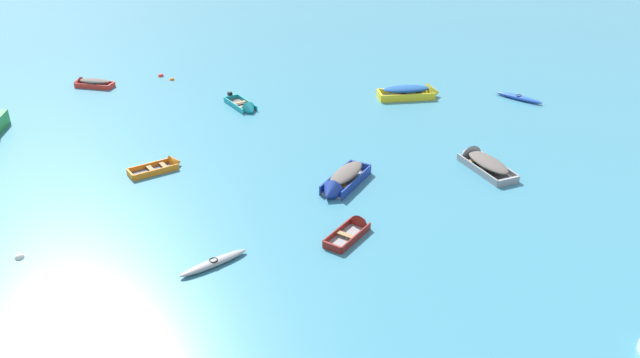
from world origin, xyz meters
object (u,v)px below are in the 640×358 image
rowboat_turquoise_cluster_outer (246,108)px  mooring_buoy_between_boats_left (172,80)px  rowboat_maroon_far_left (355,228)px  mooring_buoy_trailing (20,258)px  kayak_blue_back_row_center (519,97)px  rowboat_yellow_foreground_center (416,92)px  rowboat_orange_back_row_left (166,166)px  rowboat_deep_blue_near_camera (341,182)px  mooring_buoy_far_field (161,76)px  rowboat_red_near_right (88,83)px  rowboat_grey_far_back (480,160)px  kayak_grey_outer_right (214,263)px

rowboat_turquoise_cluster_outer → mooring_buoy_between_boats_left: bearing=141.0°
rowboat_maroon_far_left → mooring_buoy_trailing: 15.25m
kayak_blue_back_row_center → rowboat_maroon_far_left: (-10.95, -19.27, -0.01)m
rowboat_yellow_foreground_center → mooring_buoy_trailing: size_ratio=11.61×
rowboat_orange_back_row_left → rowboat_deep_blue_near_camera: size_ratio=0.68×
rowboat_deep_blue_near_camera → rowboat_yellow_foreground_center: bearing=73.3°
mooring_buoy_far_field → rowboat_red_near_right: bearing=-147.5°
rowboat_maroon_far_left → rowboat_orange_back_row_left: bearing=153.4°
rowboat_turquoise_cluster_outer → mooring_buoy_trailing: 19.93m
rowboat_red_near_right → mooring_buoy_far_field: bearing=32.5°
rowboat_red_near_right → mooring_buoy_trailing: rowboat_red_near_right is taller
rowboat_grey_far_back → rowboat_yellow_foreground_center: (-3.31, 11.15, 0.08)m
rowboat_orange_back_row_left → mooring_buoy_far_field: (-5.83, 16.24, -0.16)m
rowboat_yellow_foreground_center → mooring_buoy_trailing: (-18.21, -22.77, -0.41)m
rowboat_turquoise_cluster_outer → rowboat_red_near_right: 13.65m
rowboat_yellow_foreground_center → mooring_buoy_far_field: 20.59m
rowboat_deep_blue_near_camera → mooring_buoy_trailing: (-13.77, -7.96, -0.40)m
kayak_grey_outer_right → mooring_buoy_far_field: (-10.96, 25.30, -0.15)m
rowboat_orange_back_row_left → mooring_buoy_trailing: bearing=-111.3°
rowboat_deep_blue_near_camera → mooring_buoy_far_field: rowboat_deep_blue_near_camera is taller
rowboat_maroon_far_left → kayak_grey_outer_right: 6.93m
kayak_blue_back_row_center → mooring_buoy_between_boats_left: size_ratio=8.79×
rowboat_red_near_right → rowboat_deep_blue_near_camera: bearing=-35.3°
rowboat_yellow_foreground_center → mooring_buoy_far_field: (-20.39, 2.85, -0.41)m
rowboat_yellow_foreground_center → mooring_buoy_trailing: 29.15m
rowboat_yellow_foreground_center → kayak_grey_outer_right: rowboat_yellow_foreground_center is taller
rowboat_yellow_foreground_center → rowboat_deep_blue_near_camera: size_ratio=1.11×
rowboat_grey_far_back → rowboat_turquoise_cluster_outer: rowboat_grey_far_back is taller
rowboat_deep_blue_near_camera → kayak_grey_outer_right: size_ratio=1.60×
kayak_blue_back_row_center → mooring_buoy_trailing: kayak_blue_back_row_center is taller
rowboat_grey_far_back → rowboat_red_near_right: (-28.43, 10.99, -0.04)m
kayak_blue_back_row_center → rowboat_red_near_right: 32.64m
rowboat_turquoise_cluster_outer → rowboat_deep_blue_near_camera: bearing=-55.5°
rowboat_red_near_right → mooring_buoy_far_field: rowboat_red_near_right is taller
rowboat_maroon_far_left → mooring_buoy_far_field: 27.64m
rowboat_grey_far_back → rowboat_red_near_right: bearing=158.9°
rowboat_turquoise_cluster_outer → mooring_buoy_trailing: size_ratio=8.10×
rowboat_orange_back_row_left → mooring_buoy_between_boats_left: (-4.64, 15.42, -0.16)m
kayak_grey_outer_right → rowboat_red_near_right: bearing=125.1°
rowboat_deep_blue_near_camera → mooring_buoy_far_field: size_ratio=9.70×
rowboat_deep_blue_near_camera → rowboat_grey_far_back: bearing=25.3°
kayak_grey_outer_right → mooring_buoy_far_field: kayak_grey_outer_right is taller
rowboat_turquoise_cluster_outer → mooring_buoy_between_boats_left: rowboat_turquoise_cluster_outer is taller
rowboat_orange_back_row_left → mooring_buoy_trailing: (-3.65, -9.37, -0.16)m
rowboat_turquoise_cluster_outer → mooring_buoy_far_field: bearing=141.6°
mooring_buoy_trailing → kayak_grey_outer_right: bearing=2.1°
rowboat_grey_far_back → mooring_buoy_far_field: 27.53m
rowboat_grey_far_back → kayak_blue_back_row_center: rowboat_grey_far_back is taller
rowboat_red_near_right → rowboat_yellow_foreground_center: (25.12, 0.16, 0.12)m
kayak_blue_back_row_center → rowboat_orange_back_row_left: (-22.08, -13.69, -0.01)m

